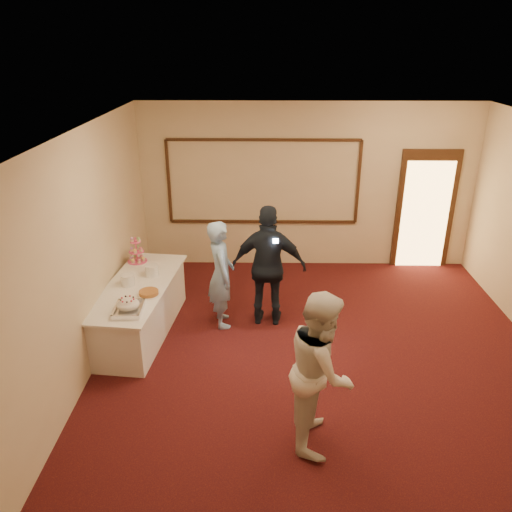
{
  "coord_description": "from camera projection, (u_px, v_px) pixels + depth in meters",
  "views": [
    {
      "loc": [
        -0.8,
        -5.24,
        3.96
      ],
      "look_at": [
        -0.9,
        1.19,
        1.15
      ],
      "focal_mm": 35.0,
      "sensor_mm": 36.0,
      "label": 1
    }
  ],
  "objects": [
    {
      "name": "guest",
      "position": [
        269.0,
        267.0,
        7.24
      ],
      "size": [
        1.11,
        0.53,
        1.84
      ],
      "primitive_type": "imported",
      "rotation": [
        0.0,
        0.0,
        3.07
      ],
      "color": "black",
      "rests_on": "floor"
    },
    {
      "name": "wall_molding",
      "position": [
        263.0,
        182.0,
        8.92
      ],
      "size": [
        3.45,
        0.04,
        1.55
      ],
      "color": "black",
      "rests_on": "room_walls"
    },
    {
      "name": "tart",
      "position": [
        149.0,
        293.0,
        6.74
      ],
      "size": [
        0.31,
        0.31,
        0.06
      ],
      "color": "white",
      "rests_on": "buffet_table"
    },
    {
      "name": "cupcake_stand",
      "position": [
        137.0,
        252.0,
        7.71
      ],
      "size": [
        0.3,
        0.3,
        0.44
      ],
      "color": "#E44D85",
      "rests_on": "buffet_table"
    },
    {
      "name": "floor",
      "position": [
        325.0,
        376.0,
        6.37
      ],
      "size": [
        7.0,
        7.0,
        0.0
      ],
      "primitive_type": "plane",
      "color": "#330B13",
      "rests_on": "ground"
    },
    {
      "name": "plate_stack_a",
      "position": [
        128.0,
        280.0,
        6.99
      ],
      "size": [
        0.2,
        0.2,
        0.16
      ],
      "color": "white",
      "rests_on": "buffet_table"
    },
    {
      "name": "woman",
      "position": [
        321.0,
        369.0,
        5.07
      ],
      "size": [
        0.76,
        0.92,
        1.74
      ],
      "primitive_type": "imported",
      "rotation": [
        0.0,
        0.0,
        1.45
      ],
      "color": "white",
      "rests_on": "floor"
    },
    {
      "name": "pavlova_tray",
      "position": [
        128.0,
        306.0,
        6.31
      ],
      "size": [
        0.37,
        0.51,
        0.18
      ],
      "color": "silver",
      "rests_on": "buffet_table"
    },
    {
      "name": "room_walls",
      "position": [
        335.0,
        227.0,
        5.56
      ],
      "size": [
        6.04,
        7.04,
        3.02
      ],
      "color": "beige",
      "rests_on": "floor"
    },
    {
      "name": "doorway",
      "position": [
        425.0,
        211.0,
        9.08
      ],
      "size": [
        1.05,
        0.07,
        2.2
      ],
      "color": "black",
      "rests_on": "floor"
    },
    {
      "name": "man",
      "position": [
        221.0,
        274.0,
        7.25
      ],
      "size": [
        0.52,
        0.67,
        1.63
      ],
      "primitive_type": "imported",
      "rotation": [
        0.0,
        0.0,
        1.8
      ],
      "color": "#82A8D5",
      "rests_on": "floor"
    },
    {
      "name": "camera_flash",
      "position": [
        276.0,
        241.0,
        6.89
      ],
      "size": [
        0.08,
        0.05,
        0.05
      ],
      "primitive_type": "cube",
      "rotation": [
        0.0,
        0.0,
        -0.2
      ],
      "color": "white",
      "rests_on": "guest"
    },
    {
      "name": "plate_stack_b",
      "position": [
        152.0,
        270.0,
        7.27
      ],
      "size": [
        0.2,
        0.2,
        0.17
      ],
      "color": "white",
      "rests_on": "buffet_table"
    },
    {
      "name": "buffet_table",
      "position": [
        140.0,
        309.0,
        7.18
      ],
      "size": [
        1.09,
        2.31,
        0.77
      ],
      "color": "white",
      "rests_on": "floor"
    }
  ]
}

